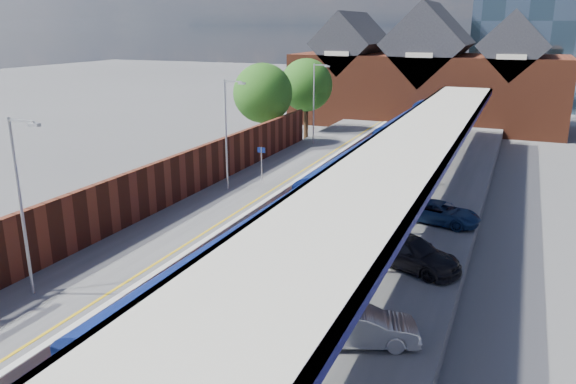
% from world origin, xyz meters
% --- Properties ---
extents(ground, '(240.00, 240.00, 0.00)m').
position_xyz_m(ground, '(0.00, 30.00, 0.00)').
color(ground, '#5B5B5E').
rests_on(ground, ground).
extents(ballast_bed, '(6.00, 76.00, 0.06)m').
position_xyz_m(ballast_bed, '(0.00, 20.00, 0.03)').
color(ballast_bed, '#473D33').
rests_on(ballast_bed, ground).
extents(rails, '(4.51, 76.00, 0.14)m').
position_xyz_m(rails, '(0.00, 20.00, 0.12)').
color(rails, slate).
rests_on(rails, ground).
extents(left_platform, '(5.00, 76.00, 1.00)m').
position_xyz_m(left_platform, '(-5.50, 20.00, 0.50)').
color(left_platform, '#565659').
rests_on(left_platform, ground).
extents(right_platform, '(6.00, 76.00, 1.00)m').
position_xyz_m(right_platform, '(6.00, 20.00, 0.50)').
color(right_platform, '#565659').
rests_on(right_platform, ground).
extents(coping_left, '(0.30, 76.00, 0.05)m').
position_xyz_m(coping_left, '(-3.15, 20.00, 1.02)').
color(coping_left, silver).
rests_on(coping_left, left_platform).
extents(coping_right, '(0.30, 76.00, 0.05)m').
position_xyz_m(coping_right, '(3.15, 20.00, 1.02)').
color(coping_right, silver).
rests_on(coping_right, right_platform).
extents(yellow_line, '(0.14, 76.00, 0.01)m').
position_xyz_m(yellow_line, '(-3.75, 20.00, 1.01)').
color(yellow_line, yellow).
rests_on(yellow_line, left_platform).
extents(train, '(3.20, 65.96, 3.45)m').
position_xyz_m(train, '(1.49, 33.51, 2.12)').
color(train, navy).
rests_on(train, ground).
extents(canopy, '(4.50, 52.00, 4.48)m').
position_xyz_m(canopy, '(5.48, 21.95, 5.25)').
color(canopy, navy).
rests_on(canopy, right_platform).
extents(lamp_post_b, '(1.48, 0.18, 7.00)m').
position_xyz_m(lamp_post_b, '(-6.36, 6.00, 4.99)').
color(lamp_post_b, '#A5A8AA').
rests_on(lamp_post_b, left_platform).
extents(lamp_post_c, '(1.48, 0.18, 7.00)m').
position_xyz_m(lamp_post_c, '(-6.36, 22.00, 4.99)').
color(lamp_post_c, '#A5A8AA').
rests_on(lamp_post_c, left_platform).
extents(lamp_post_d, '(1.48, 0.18, 7.00)m').
position_xyz_m(lamp_post_d, '(-6.36, 38.00, 4.99)').
color(lamp_post_d, '#A5A8AA').
rests_on(lamp_post_d, left_platform).
extents(platform_sign, '(0.55, 0.08, 2.50)m').
position_xyz_m(platform_sign, '(-5.00, 24.00, 2.69)').
color(platform_sign, '#A5A8AA').
rests_on(platform_sign, left_platform).
extents(brick_wall, '(0.35, 50.00, 3.86)m').
position_xyz_m(brick_wall, '(-8.10, 13.54, 2.45)').
color(brick_wall, maroon).
rests_on(brick_wall, left_platform).
extents(station_building, '(30.00, 12.12, 13.78)m').
position_xyz_m(station_building, '(0.00, 58.00, 5.45)').
color(station_building, maroon).
rests_on(station_building, ground).
extents(tree_near, '(5.20, 5.20, 8.10)m').
position_xyz_m(tree_near, '(-10.35, 35.91, 5.35)').
color(tree_near, '#382314').
rests_on(tree_near, ground).
extents(tree_far, '(5.20, 5.20, 8.10)m').
position_xyz_m(tree_far, '(-9.35, 43.91, 5.35)').
color(tree_far, '#382314').
rests_on(tree_far, ground).
extents(parked_car_silver, '(4.10, 2.64, 1.28)m').
position_xyz_m(parked_car_silver, '(6.40, 7.45, 1.64)').
color(parked_car_silver, '#ADAEB2').
rests_on(parked_car_silver, right_platform).
extents(parked_car_dark, '(5.10, 3.53, 1.37)m').
position_xyz_m(parked_car_dark, '(6.69, 14.31, 1.69)').
color(parked_car_dark, black).
rests_on(parked_car_dark, right_platform).
extents(parked_car_blue, '(4.47, 2.72, 1.16)m').
position_xyz_m(parked_car_blue, '(7.13, 20.66, 1.58)').
color(parked_car_blue, navy).
rests_on(parked_car_blue, right_platform).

